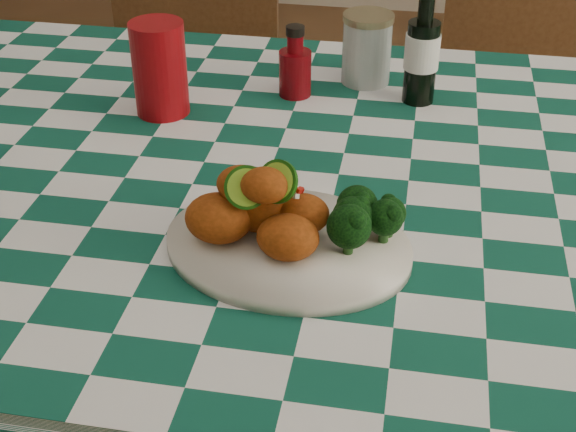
% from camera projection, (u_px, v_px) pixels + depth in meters
% --- Properties ---
extents(dining_table, '(1.66, 1.06, 0.79)m').
position_uv_depth(dining_table, '(273.00, 361.00, 1.41)').
color(dining_table, '#0E4A39').
rests_on(dining_table, ground).
extents(plate, '(0.35, 0.29, 0.02)m').
position_uv_depth(plate, '(288.00, 246.00, 1.01)').
color(plate, silver).
rests_on(plate, dining_table).
extents(fried_chicken_pile, '(0.16, 0.12, 0.10)m').
position_uv_depth(fried_chicken_pile, '(267.00, 204.00, 0.98)').
color(fried_chicken_pile, '#9D3D0F').
rests_on(fried_chicken_pile, plate).
extents(broccoli_side, '(0.08, 0.08, 0.06)m').
position_uv_depth(broccoli_side, '(370.00, 222.00, 0.99)').
color(broccoli_side, black).
rests_on(broccoli_side, plate).
extents(red_tumbler, '(0.09, 0.09, 0.16)m').
position_uv_depth(red_tumbler, '(160.00, 69.00, 1.31)').
color(red_tumbler, maroon).
rests_on(red_tumbler, dining_table).
extents(ketchup_bottle, '(0.07, 0.07, 0.12)m').
position_uv_depth(ketchup_bottle, '(295.00, 61.00, 1.38)').
color(ketchup_bottle, '#5F040A').
rests_on(ketchup_bottle, dining_table).
extents(mason_jar, '(0.09, 0.09, 0.13)m').
position_uv_depth(mason_jar, '(367.00, 49.00, 1.42)').
color(mason_jar, '#B2BCBA').
rests_on(mason_jar, dining_table).
extents(beer_bottle, '(0.07, 0.07, 0.21)m').
position_uv_depth(beer_bottle, '(423.00, 43.00, 1.33)').
color(beer_bottle, black).
rests_on(beer_bottle, dining_table).
extents(wooden_chair_left, '(0.45, 0.47, 0.92)m').
position_uv_depth(wooden_chair_left, '(187.00, 131.00, 2.00)').
color(wooden_chair_left, '#472814').
rests_on(wooden_chair_left, ground).
extents(wooden_chair_right, '(0.47, 0.49, 1.02)m').
position_uv_depth(wooden_chair_right, '(533.00, 131.00, 1.89)').
color(wooden_chair_right, '#472814').
rests_on(wooden_chair_right, ground).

